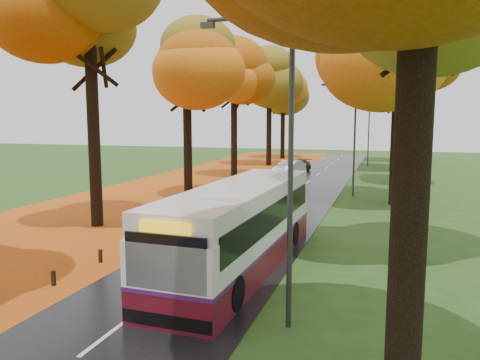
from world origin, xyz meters
The scene contains 13 objects.
road centered at (0.00, 25.00, 0.02)m, with size 6.50×90.00×0.04m, color black.
centre_line centered at (0.00, 25.00, 0.04)m, with size 0.12×90.00×0.01m, color silver.
leaf_verge centered at (-9.00, 25.00, 0.01)m, with size 12.00×90.00×0.02m, color maroon.
leaf_drift centered at (-3.05, 25.00, 0.04)m, with size 0.90×90.00×0.01m, color orange.
trees_left centered at (-7.18, 27.06, 9.53)m, with size 9.20×74.00×13.88m.
trees_right centered at (7.19, 26.91, 9.69)m, with size 9.30×74.20×13.96m.
streetlamp_near centered at (3.95, 8.00, 4.71)m, with size 2.45×0.18×8.00m.
streetlamp_mid centered at (3.95, 30.00, 4.71)m, with size 2.45×0.18×8.00m.
streetlamp_far centered at (3.95, 52.00, 4.71)m, with size 2.45×0.18×8.00m.
bus centered at (1.50, 12.30, 1.61)m, with size 2.94×11.46×3.00m.
car_white centered at (-2.13, 27.62, 0.69)m, with size 1.54×3.83×1.31m, color #BCBCC1.
car_silver centered at (-2.35, 39.20, 0.80)m, with size 1.61×4.61×1.52m, color #A8ACB0.
car_dark centered at (-2.35, 43.74, 0.65)m, with size 1.70×4.19×1.22m, color black.
Camera 1 is at (6.55, -3.49, 5.41)m, focal length 35.00 mm.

